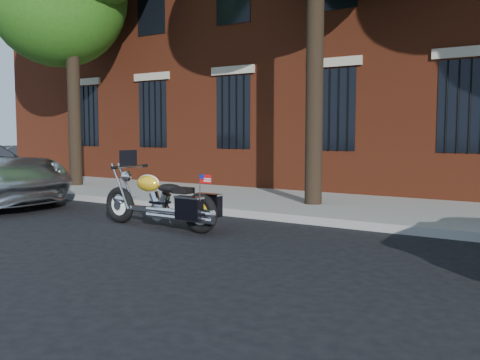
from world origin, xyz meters
The scene contains 4 objects.
ground centered at (0.00, 0.00, 0.00)m, with size 120.00×120.00×0.00m, color black.
curb centered at (0.00, 1.38, 0.07)m, with size 40.00×0.16×0.15m, color gray.
sidewalk centered at (0.00, 3.26, 0.07)m, with size 40.00×3.60×0.15m, color gray.
motorcycle centered at (-0.69, -0.44, 0.45)m, with size 2.62×0.76×1.32m.
Camera 1 is at (5.38, -7.22, 1.62)m, focal length 40.00 mm.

